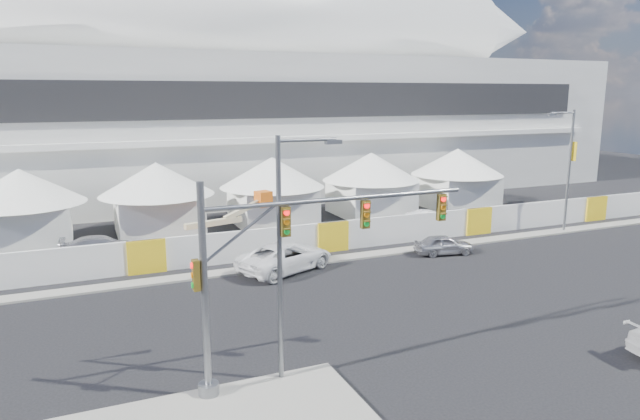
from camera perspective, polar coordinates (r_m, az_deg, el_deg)
name	(u,v)px	position (r m, az deg, el deg)	size (l,w,h in m)	color
ground	(345,356)	(23.71, 2.56, -14.43)	(160.00, 160.00, 0.00)	black
far_curb	(516,236)	(44.38, 19.05, -2.52)	(80.00, 1.20, 0.12)	gray
stadium	(252,102)	(63.29, -6.79, 10.67)	(80.00, 24.80, 21.98)	silver
tent_row	(217,189)	(44.85, -10.26, 2.11)	(53.40, 8.40, 5.40)	white
hoarding_fence	(332,236)	(38.16, 1.23, -2.66)	(70.00, 0.25, 2.00)	white
scaffold_tower	(550,129)	(78.25, 22.02, 7.55)	(4.40, 4.40, 12.00)	#595B60
sedan_silver	(444,245)	(38.33, 12.28, -3.40)	(3.84, 1.55, 1.31)	#A5A6AA
pickup_curb	(286,257)	(34.06, -3.46, -4.69)	(6.16, 2.84, 1.71)	white
lot_car_a	(429,219)	(45.94, 10.83, -0.87)	(3.87, 1.35, 1.28)	white
lot_car_b	(520,209)	(51.32, 19.39, 0.11)	(4.44, 1.79, 1.51)	black
lot_car_c	(102,247)	(39.18, -20.98, -3.49)	(4.97, 2.02, 1.44)	#B4B4B9
traffic_mast	(267,271)	(19.99, -5.33, -6.13)	(10.45, 0.73, 7.46)	slate
streetlight_median	(286,242)	(20.16, -3.46, -3.26)	(2.45, 0.25, 8.86)	slate
streetlight_curb	(568,162)	(46.54, 23.52, 4.41)	(2.73, 0.61, 9.21)	slate
boom_lift	(208,241)	(37.64, -11.17, -3.04)	(7.70, 2.56, 3.81)	orange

